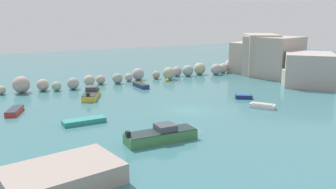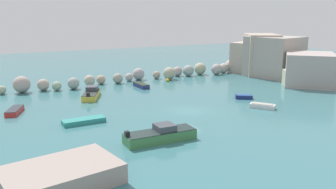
{
  "view_description": "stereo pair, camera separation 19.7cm",
  "coord_description": "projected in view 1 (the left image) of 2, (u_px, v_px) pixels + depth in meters",
  "views": [
    {
      "loc": [
        -22.26,
        -34.1,
        11.26
      ],
      "look_at": [
        0.0,
        5.15,
        1.0
      ],
      "focal_mm": 37.46,
      "sensor_mm": 36.0,
      "label": 1
    },
    {
      "loc": [
        -22.09,
        -34.2,
        11.26
      ],
      "look_at": [
        0.0,
        5.15,
        1.0
      ],
      "focal_mm": 37.46,
      "sensor_mm": 36.0,
      "label": 2
    }
  ],
  "objects": [
    {
      "name": "cove_water",
      "position": [
        189.0,
        111.0,
        42.13
      ],
      "size": [
        160.0,
        160.0,
        0.0
      ],
      "primitive_type": "plane",
      "color": "#3B737A",
      "rests_on": "ground"
    },
    {
      "name": "cliff_headland_right",
      "position": [
        276.0,
        59.0,
        66.86
      ],
      "size": [
        21.88,
        25.32,
        7.69
      ],
      "color": "#B0A09A",
      "rests_on": "ground"
    },
    {
      "name": "rock_breakwater",
      "position": [
        152.0,
        74.0,
        62.11
      ],
      "size": [
        43.91,
        4.49,
        2.56
      ],
      "color": "#A7B196",
      "rests_on": "ground"
    },
    {
      "name": "stone_dock",
      "position": [
        62.0,
        176.0,
        23.52
      ],
      "size": [
        8.15,
        5.93,
        1.41
      ],
      "primitive_type": "cube",
      "rotation": [
        0.0,
        0.0,
        0.14
      ],
      "color": "#A08F86",
      "rests_on": "ground"
    },
    {
      "name": "channel_buoy",
      "position": [
        167.0,
        80.0,
        60.45
      ],
      "size": [
        0.56,
        0.56,
        0.56
      ],
      "primitive_type": "sphere",
      "color": "gold",
      "rests_on": "cove_water"
    },
    {
      "name": "moored_boat_0",
      "position": [
        91.0,
        94.0,
        48.89
      ],
      "size": [
        4.05,
        5.8,
        1.43
      ],
      "rotation": [
        0.0,
        0.0,
        1.13
      ],
      "color": "gold",
      "rests_on": "cove_water"
    },
    {
      "name": "moored_boat_1",
      "position": [
        141.0,
        85.0,
        55.73
      ],
      "size": [
        1.27,
        3.67,
        0.64
      ],
      "rotation": [
        0.0,
        0.0,
        4.73
      ],
      "color": "navy",
      "rests_on": "cove_water"
    },
    {
      "name": "moored_boat_2",
      "position": [
        84.0,
        121.0,
        37.27
      ],
      "size": [
        4.48,
        1.57,
        0.5
      ],
      "rotation": [
        0.0,
        0.0,
        3.14
      ],
      "color": "teal",
      "rests_on": "cove_water"
    },
    {
      "name": "moored_boat_3",
      "position": [
        244.0,
        96.0,
        48.31
      ],
      "size": [
        2.54,
        2.3,
        0.53
      ],
      "rotation": [
        0.0,
        0.0,
        2.51
      ],
      "color": "navy",
      "rests_on": "cove_water"
    },
    {
      "name": "moored_boat_4",
      "position": [
        15.0,
        111.0,
        40.94
      ],
      "size": [
        2.52,
        3.86,
        0.59
      ],
      "rotation": [
        0.0,
        0.0,
        4.34
      ],
      "color": "red",
      "rests_on": "cove_water"
    },
    {
      "name": "moored_boat_5",
      "position": [
        262.0,
        106.0,
        43.31
      ],
      "size": [
        2.58,
        3.13,
        0.6
      ],
      "rotation": [
        0.0,
        0.0,
        2.15
      ],
      "color": "silver",
      "rests_on": "cove_water"
    },
    {
      "name": "moored_boat_6",
      "position": [
        161.0,
        135.0,
        31.93
      ],
      "size": [
        6.72,
        2.35,
        1.54
      ],
      "rotation": [
        0.0,
        0.0,
        6.23
      ],
      "color": "#407E48",
      "rests_on": "cove_water"
    }
  ]
}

